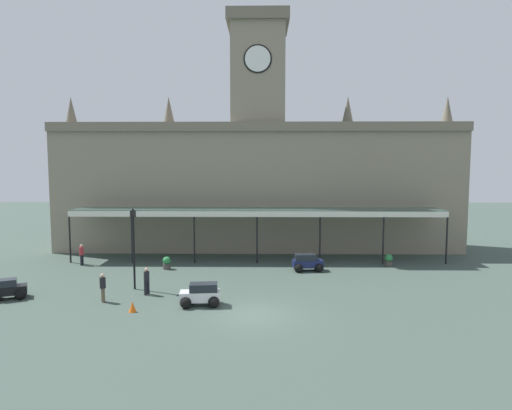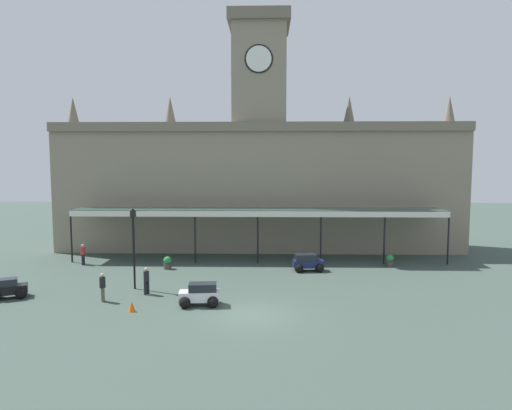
# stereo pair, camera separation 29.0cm
# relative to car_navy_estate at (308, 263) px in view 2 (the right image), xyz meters

# --- Properties ---
(ground_plane) EXTENTS (140.00, 140.00, 0.00)m
(ground_plane) POSITION_rel_car_navy_estate_xyz_m (-3.79, -9.73, -0.56)
(ground_plane) COLOR #3D4D44
(station_building) EXTENTS (36.94, 5.93, 21.37)m
(station_building) POSITION_rel_car_navy_estate_xyz_m (-3.79, 8.91, 6.24)
(station_building) COLOR gray
(station_building) RESTS_ON ground
(entrance_canopy) EXTENTS (30.44, 3.26, 4.29)m
(entrance_canopy) POSITION_rel_car_navy_estate_xyz_m (-3.79, 3.71, 3.55)
(entrance_canopy) COLOR #38564C
(entrance_canopy) RESTS_ON ground
(car_navy_estate) EXTENTS (2.33, 1.69, 1.27)m
(car_navy_estate) POSITION_rel_car_navy_estate_xyz_m (0.00, 0.00, 0.00)
(car_navy_estate) COLOR #19214C
(car_navy_estate) RESTS_ON ground
(car_white_estate) EXTENTS (2.33, 1.69, 1.27)m
(car_white_estate) POSITION_rel_car_navy_estate_xyz_m (-6.82, -8.21, 0.00)
(car_white_estate) COLOR silver
(car_white_estate) RESTS_ON ground
(car_black_sedan) EXTENTS (2.24, 2.03, 1.19)m
(car_black_sedan) POSITION_rel_car_navy_estate_xyz_m (-18.42, -7.20, -0.06)
(car_black_sedan) COLOR black
(car_black_sedan) RESTS_ON ground
(pedestrian_near_entrance) EXTENTS (0.34, 0.39, 1.67)m
(pedestrian_near_entrance) POSITION_rel_car_navy_estate_xyz_m (-17.64, 1.57, 0.34)
(pedestrian_near_entrance) COLOR black
(pedestrian_near_entrance) RESTS_ON ground
(pedestrian_beside_cars) EXTENTS (0.34, 0.35, 1.67)m
(pedestrian_beside_cars) POSITION_rel_car_navy_estate_xyz_m (-10.41, -6.21, 0.34)
(pedestrian_beside_cars) COLOR black
(pedestrian_beside_cars) RESTS_ON ground
(pedestrian_crossing_forecourt) EXTENTS (0.34, 0.36, 1.67)m
(pedestrian_crossing_forecourt) POSITION_rel_car_navy_estate_xyz_m (-12.57, -7.67, 0.34)
(pedestrian_crossing_forecourt) COLOR brown
(pedestrian_crossing_forecourt) RESTS_ON ground
(victorian_lamppost) EXTENTS (0.30, 0.30, 5.19)m
(victorian_lamppost) POSITION_rel_car_navy_estate_xyz_m (-11.50, -5.03, 2.64)
(victorian_lamppost) COLOR black
(victorian_lamppost) RESTS_ON ground
(traffic_cone) EXTENTS (0.40, 0.40, 0.58)m
(traffic_cone) POSITION_rel_car_navy_estate_xyz_m (-10.35, -9.36, -0.27)
(traffic_cone) COLOR orange
(traffic_cone) RESTS_ON ground
(planter_by_canopy) EXTENTS (0.60, 0.60, 0.96)m
(planter_by_canopy) POSITION_rel_car_navy_estate_xyz_m (6.55, 1.59, -0.07)
(planter_by_canopy) COLOR #47423D
(planter_by_canopy) RESTS_ON ground
(planter_near_kerb) EXTENTS (0.60, 0.60, 0.96)m
(planter_near_kerb) POSITION_rel_car_navy_estate_xyz_m (-10.63, 0.37, -0.07)
(planter_near_kerb) COLOR #47423D
(planter_near_kerb) RESTS_ON ground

